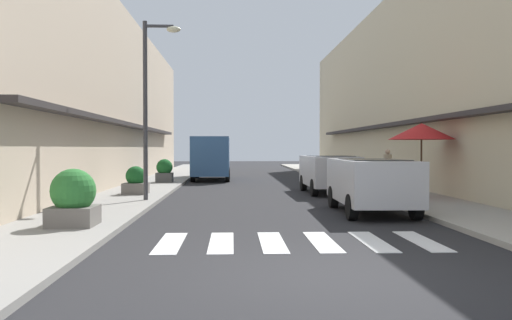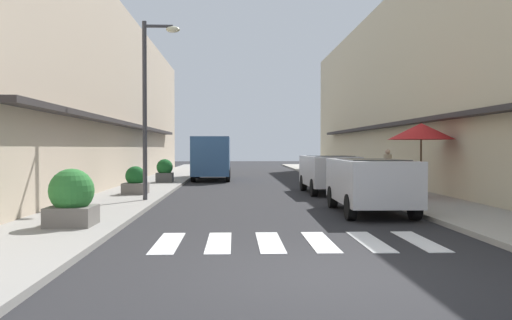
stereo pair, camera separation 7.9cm
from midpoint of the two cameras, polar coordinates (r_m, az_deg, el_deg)
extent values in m
plane|color=#232326|center=(23.67, 0.50, -2.95)|extent=(89.93, 89.93, 0.00)
cube|color=gray|center=(23.92, -11.23, -2.79)|extent=(2.57, 57.23, 0.12)
cube|color=#9E998E|center=(24.39, 11.99, -2.71)|extent=(2.57, 57.23, 0.12)
cube|color=#C6B299|center=(25.83, -19.28, 6.45)|extent=(5.00, 38.79, 8.21)
cube|color=#332D2D|center=(25.09, -13.23, 3.65)|extent=(0.50, 27.15, 0.16)
cube|color=beige|center=(26.64, 19.44, 7.13)|extent=(5.00, 38.79, 8.99)
cube|color=#332D2D|center=(25.63, 13.69, 3.60)|extent=(0.50, 27.15, 0.16)
cube|color=silver|center=(9.98, -9.35, -8.90)|extent=(0.45, 2.20, 0.01)
cube|color=silver|center=(9.91, -3.82, -8.96)|extent=(0.45, 2.20, 0.01)
cube|color=silver|center=(9.94, 1.73, -8.93)|extent=(0.45, 2.20, 0.01)
cube|color=silver|center=(10.05, 7.21, -8.83)|extent=(0.45, 2.20, 0.01)
cube|color=silver|center=(10.25, 12.51, -8.65)|extent=(0.45, 2.20, 0.01)
cube|color=silver|center=(10.53, 17.57, -8.41)|extent=(0.45, 2.20, 0.01)
cube|color=silver|center=(14.49, 12.47, -2.22)|extent=(1.84, 4.06, 1.13)
cube|color=black|center=(14.28, 12.68, -1.05)|extent=(1.52, 2.28, 0.56)
cylinder|color=black|center=(15.67, 8.48, -4.00)|extent=(0.23, 0.64, 0.64)
cylinder|color=black|center=(16.01, 14.11, -3.92)|extent=(0.23, 0.64, 0.64)
cylinder|color=black|center=(13.08, 10.42, -5.08)|extent=(0.23, 0.64, 0.64)
cylinder|color=black|center=(13.48, 17.08, -4.92)|extent=(0.23, 0.64, 0.64)
cube|color=silver|center=(20.56, 8.03, -1.15)|extent=(1.80, 4.02, 1.13)
cube|color=black|center=(20.35, 8.13, -0.32)|extent=(1.50, 2.26, 0.56)
cylinder|color=black|center=(21.75, 5.29, -2.50)|extent=(0.23, 0.64, 0.64)
cylinder|color=black|center=(22.04, 9.39, -2.46)|extent=(0.23, 0.64, 0.64)
cylinder|color=black|center=(19.16, 6.45, -3.02)|extent=(0.23, 0.64, 0.64)
cylinder|color=black|center=(19.49, 11.07, -2.97)|extent=(0.23, 0.64, 0.64)
cube|color=#33598C|center=(28.86, -4.75, 0.47)|extent=(1.96, 5.41, 2.03)
cube|color=black|center=(28.59, -4.77, 1.98)|extent=(1.65, 3.03, 0.56)
cylinder|color=black|center=(30.72, -6.28, -1.37)|extent=(0.22, 0.64, 0.64)
cylinder|color=black|center=(30.65, -2.94, -1.37)|extent=(0.22, 0.64, 0.64)
cylinder|color=black|center=(27.17, -6.78, -1.73)|extent=(0.22, 0.64, 0.64)
cylinder|color=black|center=(27.09, -3.00, -1.73)|extent=(0.22, 0.64, 0.64)
cylinder|color=#38383D|center=(16.98, -11.90, 5.26)|extent=(0.14, 0.14, 5.65)
cylinder|color=#38383D|center=(17.31, -10.43, 14.15)|extent=(0.90, 0.10, 0.10)
ellipsoid|color=beige|center=(17.23, -8.90, 13.88)|extent=(0.44, 0.28, 0.20)
cylinder|color=#262626|center=(18.44, 17.62, -3.78)|extent=(0.48, 0.48, 0.06)
cylinder|color=#4C3823|center=(18.38, 17.64, -0.44)|extent=(0.06, 0.06, 2.21)
cone|color=red|center=(18.37, 17.67, 3.00)|extent=(2.20, 2.20, 0.55)
cube|color=slate|center=(11.85, -19.26, -5.77)|extent=(0.95, 0.95, 0.41)
sphere|color=#2D7533|center=(11.80, -19.28, -3.18)|extent=(0.95, 0.95, 0.95)
cube|color=slate|center=(19.27, -12.89, -3.03)|extent=(0.86, 0.86, 0.39)
sphere|color=#195623|center=(19.24, -12.90, -1.71)|extent=(0.71, 0.71, 0.71)
cube|color=#4C4C4C|center=(25.45, -9.83, -1.89)|extent=(0.77, 0.77, 0.45)
sphere|color=#195623|center=(25.43, -9.83, -0.77)|extent=(0.78, 0.78, 0.78)
cylinder|color=#282B33|center=(22.29, 14.23, -1.96)|extent=(0.26, 0.26, 0.77)
cylinder|color=tan|center=(22.26, 14.24, -0.18)|extent=(0.34, 0.34, 0.61)
sphere|color=tan|center=(22.25, 14.25, 0.88)|extent=(0.21, 0.21, 0.21)
camera|label=1|loc=(0.04, -89.90, 0.00)|focal=36.71mm
camera|label=2|loc=(0.04, 90.10, 0.00)|focal=36.71mm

